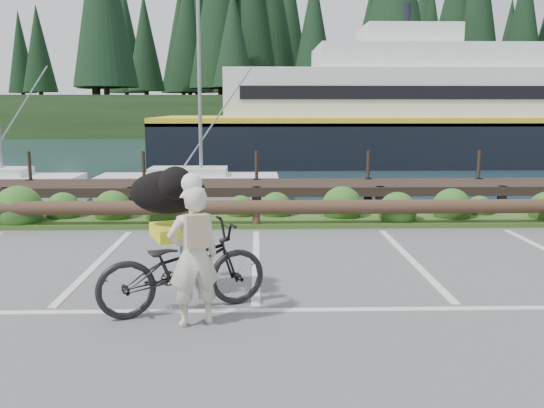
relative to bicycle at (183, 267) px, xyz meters
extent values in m
plane|color=#555558|center=(0.90, 0.37, -0.56)|extent=(72.00, 72.00, 0.00)
plane|color=#1A303E|center=(0.90, 48.37, -1.76)|extent=(160.00, 160.00, 0.00)
cube|color=#3D5B21|center=(0.90, 5.67, -0.51)|extent=(34.00, 1.60, 0.10)
imported|color=black|center=(0.00, 0.00, 0.00)|extent=(2.26, 1.49, 1.12)
imported|color=beige|center=(0.19, -0.46, 0.27)|extent=(0.71, 0.59, 1.66)
ellipsoid|color=black|center=(-0.26, 0.64, 0.85)|extent=(0.84, 1.12, 0.58)
camera|label=1|loc=(0.93, -6.94, 1.96)|focal=38.00mm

